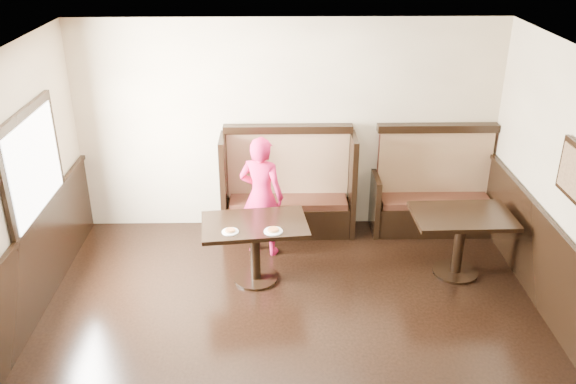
{
  "coord_description": "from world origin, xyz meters",
  "views": [
    {
      "loc": [
        -0.15,
        -4.05,
        4.0
      ],
      "look_at": [
        -0.02,
        2.35,
        1.0
      ],
      "focal_mm": 38.0,
      "sensor_mm": 36.0,
      "label": 1
    }
  ],
  "objects_px": {
    "booth_main": "(288,194)",
    "booth_neighbor": "(433,196)",
    "table_main": "(255,236)",
    "table_neighbor": "(461,230)",
    "child": "(262,196)"
  },
  "relations": [
    {
      "from": "booth_main",
      "to": "booth_neighbor",
      "type": "height_order",
      "value": "same"
    },
    {
      "from": "booth_main",
      "to": "table_neighbor",
      "type": "bearing_deg",
      "value": -29.96
    },
    {
      "from": "booth_main",
      "to": "child",
      "type": "distance_m",
      "value": 0.72
    },
    {
      "from": "table_neighbor",
      "to": "booth_neighbor",
      "type": "bearing_deg",
      "value": 90.6
    },
    {
      "from": "booth_neighbor",
      "to": "table_neighbor",
      "type": "height_order",
      "value": "booth_neighbor"
    },
    {
      "from": "booth_main",
      "to": "booth_neighbor",
      "type": "relative_size",
      "value": 1.06
    },
    {
      "from": "booth_neighbor",
      "to": "table_main",
      "type": "height_order",
      "value": "booth_neighbor"
    },
    {
      "from": "table_main",
      "to": "table_neighbor",
      "type": "xyz_separation_m",
      "value": [
        2.4,
        0.1,
        0.01
      ]
    },
    {
      "from": "booth_main",
      "to": "table_neighbor",
      "type": "xyz_separation_m",
      "value": [
        1.99,
        -1.15,
        0.07
      ]
    },
    {
      "from": "booth_main",
      "to": "booth_neighbor",
      "type": "bearing_deg",
      "value": -0.05
    },
    {
      "from": "booth_neighbor",
      "to": "child",
      "type": "height_order",
      "value": "child"
    },
    {
      "from": "table_neighbor",
      "to": "child",
      "type": "xyz_separation_m",
      "value": [
        -2.33,
        0.56,
        0.18
      ]
    },
    {
      "from": "booth_neighbor",
      "to": "booth_main",
      "type": "bearing_deg",
      "value": 179.95
    },
    {
      "from": "booth_main",
      "to": "table_main",
      "type": "bearing_deg",
      "value": -108.17
    },
    {
      "from": "booth_neighbor",
      "to": "table_neighbor",
      "type": "distance_m",
      "value": 1.15
    }
  ]
}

